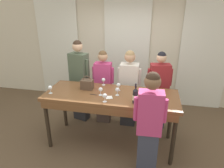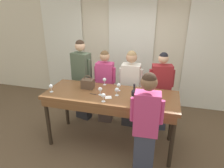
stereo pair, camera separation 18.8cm
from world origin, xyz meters
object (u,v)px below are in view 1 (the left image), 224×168
wine_glass_back_left (101,90)px  guest_striped_shirt (158,91)px  wine_glass_front_mid (105,96)px  wine_glass_front_left (119,85)px  guest_olive_jacket (80,80)px  tasting_bar (111,99)px  wine_glass_back_mid (117,90)px  guest_pink_top (103,86)px  wine_bottle (135,96)px  wine_glass_center_left (146,100)px  guest_cream_sweater (129,88)px  wine_glass_center_mid (156,99)px  handbag (87,84)px  wine_glass_center_right (104,80)px  host_pouring (149,125)px  wine_glass_front_right (50,88)px

wine_glass_back_left → guest_striped_shirt: bearing=38.8°
wine_glass_front_mid → guest_striped_shirt: bearing=50.0°
wine_glass_front_left → guest_olive_jacket: guest_olive_jacket is taller
tasting_bar → wine_glass_back_mid: wine_glass_back_mid is taller
guest_pink_top → guest_striped_shirt: guest_striped_shirt is taller
wine_bottle → guest_striped_shirt: (0.39, 0.97, -0.30)m
tasting_bar → wine_glass_front_left: 0.30m
wine_glass_front_left → wine_glass_front_mid: size_ratio=1.00×
wine_bottle → wine_glass_center_left: bearing=-26.2°
wine_glass_front_left → guest_cream_sweater: bearing=77.0°
wine_bottle → wine_glass_center_left: wine_bottle is taller
guest_pink_top → tasting_bar: bearing=-66.3°
guest_cream_sweater → wine_glass_center_mid: bearing=-61.0°
handbag → wine_glass_center_left: size_ratio=1.78×
wine_glass_center_mid → wine_glass_center_right: same height
wine_glass_front_left → guest_pink_top: bearing=128.0°
wine_glass_center_right → guest_pink_top: (-0.10, 0.35, -0.28)m
handbag → host_pouring: size_ratio=0.15×
wine_glass_front_mid → wine_glass_back_mid: (0.16, 0.28, -0.00)m
wine_glass_center_mid → guest_olive_jacket: bearing=148.9°
wine_glass_front_right → guest_cream_sweater: 1.60m
wine_glass_back_left → host_pouring: bearing=-34.2°
handbag → guest_pink_top: (0.15, 0.59, -0.27)m
wine_glass_center_left → wine_glass_back_left: (-0.79, 0.25, 0.00)m
wine_glass_back_mid → guest_striped_shirt: 1.08m
wine_glass_center_mid → guest_cream_sweater: size_ratio=0.09×
guest_pink_top → wine_glass_front_right: bearing=-128.4°
guest_cream_sweater → host_pouring: 1.47m
wine_glass_front_right → wine_glass_center_left: 1.69m
wine_glass_front_left → wine_glass_center_right: bearing=149.1°
wine_glass_back_mid → wine_glass_center_left: bearing=-31.0°
tasting_bar → wine_glass_front_mid: (-0.03, -0.30, 0.20)m
wine_glass_back_mid → guest_olive_jacket: guest_olive_jacket is taller
handbag → wine_glass_center_left: 1.20m
handbag → guest_pink_top: size_ratio=0.16×
wine_glass_center_mid → guest_olive_jacket: guest_olive_jacket is taller
wine_glass_front_right → host_pouring: bearing=-15.1°
tasting_bar → wine_glass_front_left: (0.10, 0.19, 0.20)m
wine_glass_back_mid → guest_cream_sweater: guest_cream_sweater is taller
handbag → wine_glass_front_mid: 0.63m
wine_glass_center_mid → host_pouring: size_ratio=0.08×
tasting_bar → wine_glass_front_right: (-1.05, -0.18, 0.20)m
guest_olive_jacket → guest_striped_shirt: guest_olive_jacket is taller
wine_glass_front_right → guest_olive_jacket: bearing=77.9°
wine_glass_front_mid → wine_glass_center_mid: (0.81, 0.06, 0.00)m
wine_glass_center_left → guest_striped_shirt: guest_striped_shirt is taller
wine_glass_center_right → wine_glass_back_mid: bearing=-49.5°
wine_glass_center_right → host_pouring: host_pouring is taller
wine_glass_front_right → wine_glass_center_left: same height
guest_striped_shirt → host_pouring: 1.40m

